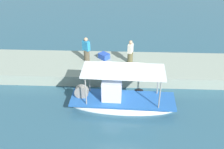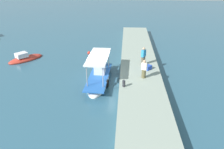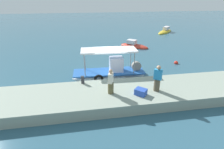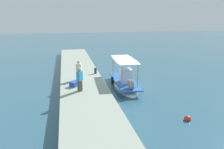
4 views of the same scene
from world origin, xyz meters
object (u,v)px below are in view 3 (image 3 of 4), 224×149
(main_fishing_boat, at_px, (110,73))
(cargo_crate, at_px, (141,92))
(moored_boat_mid, at_px, (165,31))
(fisherman_by_crate, at_px, (111,83))
(fisherman_near_bollard, at_px, (157,79))
(moored_boat_near, at_px, (134,46))
(marker_buoy, at_px, (176,63))
(mooring_bollard, at_px, (83,80))

(main_fishing_boat, xyz_separation_m, cargo_crate, (1.26, -4.44, 0.53))
(moored_boat_mid, bearing_deg, main_fishing_boat, -126.50)
(fisherman_by_crate, height_order, cargo_crate, fisherman_by_crate)
(fisherman_near_bollard, bearing_deg, moored_boat_near, 80.39)
(main_fishing_boat, relative_size, moored_boat_near, 1.56)
(main_fishing_boat, xyz_separation_m, fisherman_by_crate, (-0.58, -3.95, 1.08))
(main_fishing_boat, bearing_deg, marker_buoy, 16.29)
(moored_boat_near, height_order, moored_boat_mid, moored_boat_mid)
(main_fishing_boat, xyz_separation_m, fisherman_near_bollard, (2.45, -4.09, 1.13))
(fisherman_near_bollard, height_order, fisherman_by_crate, fisherman_near_bollard)
(fisherman_near_bollard, distance_m, moored_boat_mid, 24.48)
(moored_boat_near, bearing_deg, mooring_bollard, -121.86)
(mooring_bollard, bearing_deg, marker_buoy, 24.67)
(fisherman_near_bollard, bearing_deg, mooring_bollard, 159.09)
(fisherman_by_crate, relative_size, marker_buoy, 4.00)
(mooring_bollard, distance_m, moored_boat_mid, 25.44)
(main_fishing_boat, height_order, mooring_bollard, main_fishing_boat)
(marker_buoy, xyz_separation_m, moored_boat_mid, (6.02, 15.75, 0.09))
(mooring_bollard, xyz_separation_m, cargo_crate, (3.58, -2.17, -0.08))
(fisherman_by_crate, distance_m, cargo_crate, 1.98)
(main_fishing_boat, bearing_deg, fisherman_near_bollard, -59.14)
(cargo_crate, distance_m, marker_buoy, 8.88)
(mooring_bollard, bearing_deg, fisherman_by_crate, -43.98)
(fisherman_by_crate, relative_size, moored_boat_near, 0.41)
(main_fishing_boat, height_order, moored_boat_near, main_fishing_boat)
(main_fishing_boat, distance_m, moored_boat_mid, 22.21)
(main_fishing_boat, relative_size, marker_buoy, 15.26)
(fisherman_near_bollard, distance_m, mooring_bollard, 5.13)
(fisherman_near_bollard, height_order, cargo_crate, fisherman_near_bollard)
(fisherman_near_bollard, relative_size, cargo_crate, 2.58)
(moored_boat_near, distance_m, moored_boat_mid, 12.34)
(fisherman_near_bollard, relative_size, moored_boat_mid, 0.37)
(main_fishing_boat, relative_size, cargo_crate, 9.25)
(fisherman_by_crate, distance_m, moored_boat_near, 14.00)
(fisherman_by_crate, xyz_separation_m, moored_boat_mid, (13.79, 21.81, -1.32))
(cargo_crate, height_order, marker_buoy, cargo_crate)
(mooring_bollard, bearing_deg, fisherman_near_bollard, -20.91)
(main_fishing_boat, height_order, cargo_crate, main_fishing_boat)
(marker_buoy, bearing_deg, mooring_bollard, -155.33)
(main_fishing_boat, height_order, fisherman_near_bollard, fisherman_near_bollard)
(fisherman_by_crate, bearing_deg, moored_boat_near, 67.95)
(fisherman_near_bollard, distance_m, fisherman_by_crate, 3.03)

